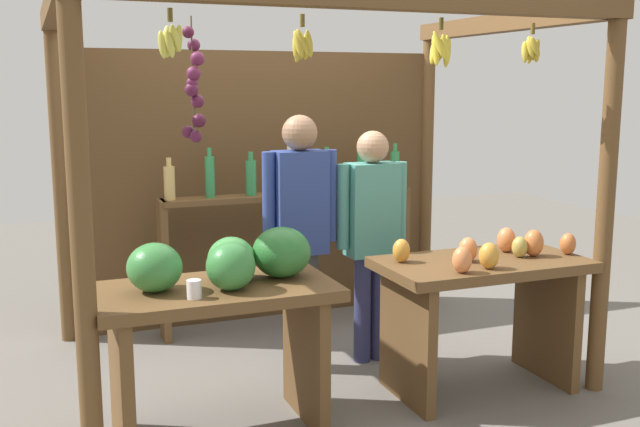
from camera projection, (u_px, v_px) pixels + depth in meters
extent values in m
plane|color=slate|center=(308.00, 362.00, 4.86)|extent=(12.00, 12.00, 0.00)
cylinder|color=brown|center=(82.00, 238.00, 3.21)|extent=(0.10, 0.10, 2.26)
cylinder|color=brown|center=(606.00, 201.00, 4.24)|extent=(0.10, 0.10, 2.26)
cylinder|color=brown|center=(60.00, 182.00, 5.09)|extent=(0.10, 0.10, 2.26)
cylinder|color=brown|center=(427.00, 166.00, 6.12)|extent=(0.10, 0.10, 2.26)
cube|color=brown|center=(57.00, 6.00, 3.97)|extent=(0.12, 2.15, 0.12)
cube|color=brown|center=(506.00, 23.00, 5.00)|extent=(0.12, 2.15, 0.12)
cube|color=#52381E|center=(260.00, 187.00, 5.64)|extent=(2.86, 0.04, 2.03)
cylinder|color=brown|center=(533.00, 29.00, 4.08)|extent=(0.02, 0.02, 0.06)
ellipsoid|color=gold|center=(536.00, 50.00, 4.11)|extent=(0.04, 0.07, 0.12)
ellipsoid|color=gold|center=(531.00, 53.00, 4.14)|extent=(0.05, 0.05, 0.13)
ellipsoid|color=gold|center=(528.00, 47.00, 4.13)|extent=(0.06, 0.04, 0.13)
ellipsoid|color=gold|center=(525.00, 52.00, 4.10)|extent=(0.04, 0.06, 0.13)
ellipsoid|color=gold|center=(530.00, 47.00, 4.08)|extent=(0.05, 0.06, 0.13)
ellipsoid|color=gold|center=(535.00, 47.00, 4.06)|extent=(0.08, 0.05, 0.13)
ellipsoid|color=gold|center=(536.00, 52.00, 4.09)|extent=(0.07, 0.06, 0.13)
cylinder|color=brown|center=(170.00, 15.00, 3.28)|extent=(0.02, 0.02, 0.06)
ellipsoid|color=#D1CC4C|center=(178.00, 38.00, 3.31)|extent=(0.04, 0.09, 0.13)
ellipsoid|color=#D1CC4C|center=(174.00, 42.00, 3.32)|extent=(0.07, 0.07, 0.14)
ellipsoid|color=#D1CC4C|center=(169.00, 44.00, 3.32)|extent=(0.06, 0.04, 0.13)
ellipsoid|color=#D1CC4C|center=(166.00, 38.00, 3.30)|extent=(0.06, 0.08, 0.14)
ellipsoid|color=#D1CC4C|center=(162.00, 44.00, 3.27)|extent=(0.05, 0.06, 0.13)
ellipsoid|color=#D1CC4C|center=(170.00, 44.00, 3.27)|extent=(0.06, 0.04, 0.13)
ellipsoid|color=#D1CC4C|center=(176.00, 38.00, 3.28)|extent=(0.08, 0.07, 0.14)
cylinder|color=brown|center=(302.00, 21.00, 3.56)|extent=(0.02, 0.02, 0.06)
ellipsoid|color=gold|center=(307.00, 47.00, 3.59)|extent=(0.04, 0.09, 0.14)
ellipsoid|color=gold|center=(304.00, 46.00, 3.61)|extent=(0.06, 0.06, 0.14)
ellipsoid|color=gold|center=(300.00, 49.00, 3.61)|extent=(0.07, 0.04, 0.14)
ellipsoid|color=gold|center=(296.00, 45.00, 3.58)|extent=(0.05, 0.06, 0.14)
ellipsoid|color=gold|center=(298.00, 44.00, 3.56)|extent=(0.06, 0.07, 0.14)
ellipsoid|color=gold|center=(303.00, 42.00, 3.56)|extent=(0.08, 0.05, 0.14)
ellipsoid|color=gold|center=(309.00, 44.00, 3.57)|extent=(0.07, 0.07, 0.14)
cylinder|color=brown|center=(441.00, 24.00, 3.75)|extent=(0.02, 0.02, 0.06)
ellipsoid|color=yellow|center=(447.00, 53.00, 3.79)|extent=(0.04, 0.06, 0.15)
ellipsoid|color=yellow|center=(442.00, 49.00, 3.79)|extent=(0.07, 0.07, 0.16)
ellipsoid|color=yellow|center=(439.00, 51.00, 3.79)|extent=(0.07, 0.05, 0.16)
ellipsoid|color=yellow|center=(434.00, 51.00, 3.79)|extent=(0.08, 0.07, 0.16)
ellipsoid|color=yellow|center=(436.00, 52.00, 3.77)|extent=(0.05, 0.09, 0.15)
ellipsoid|color=yellow|center=(436.00, 49.00, 3.75)|extent=(0.04, 0.07, 0.16)
ellipsoid|color=yellow|center=(439.00, 45.00, 3.72)|extent=(0.08, 0.07, 0.16)
ellipsoid|color=yellow|center=(445.00, 49.00, 3.74)|extent=(0.07, 0.04, 0.16)
ellipsoid|color=yellow|center=(447.00, 50.00, 3.76)|extent=(0.05, 0.05, 0.16)
cylinder|color=#4C422D|center=(193.00, 73.00, 3.69)|extent=(0.01, 0.01, 0.55)
sphere|color=#47142D|center=(188.00, 32.00, 3.64)|extent=(0.06, 0.06, 0.06)
sphere|color=#511938|center=(194.00, 45.00, 3.70)|extent=(0.06, 0.06, 0.06)
sphere|color=#601E42|center=(198.00, 59.00, 3.66)|extent=(0.07, 0.07, 0.07)
sphere|color=#601E42|center=(194.00, 74.00, 3.67)|extent=(0.07, 0.07, 0.07)
sphere|color=#601E42|center=(192.00, 83.00, 3.68)|extent=(0.06, 0.06, 0.06)
sphere|color=#511938|center=(192.00, 90.00, 3.68)|extent=(0.07, 0.07, 0.07)
sphere|color=#511938|center=(197.00, 101.00, 3.71)|extent=(0.07, 0.07, 0.07)
sphere|color=#511938|center=(188.00, 132.00, 3.76)|extent=(0.07, 0.07, 0.07)
sphere|color=#47142D|center=(199.00, 121.00, 3.72)|extent=(0.07, 0.07, 0.07)
sphere|color=#511938|center=(196.00, 136.00, 3.73)|extent=(0.06, 0.06, 0.06)
cube|color=brown|center=(216.00, 292.00, 3.74)|extent=(1.20, 0.64, 0.06)
cube|color=brown|center=(121.00, 379.00, 3.63)|extent=(0.06, 0.58, 0.73)
cube|color=brown|center=(305.00, 354.00, 3.98)|extent=(0.06, 0.58, 0.73)
ellipsoid|color=#429347|center=(231.00, 259.00, 3.82)|extent=(0.34, 0.34, 0.23)
ellipsoid|color=#2D7533|center=(282.00, 252.00, 3.89)|extent=(0.33, 0.33, 0.27)
ellipsoid|color=#38843D|center=(155.00, 267.00, 3.61)|extent=(0.36, 0.36, 0.24)
ellipsoid|color=#38843D|center=(231.00, 266.00, 3.64)|extent=(0.34, 0.34, 0.24)
cylinder|color=white|center=(194.00, 289.00, 3.51)|extent=(0.07, 0.07, 0.09)
cube|color=brown|center=(482.00, 265.00, 4.31)|extent=(1.20, 0.64, 0.06)
cube|color=brown|center=(407.00, 340.00, 4.20)|extent=(0.06, 0.58, 0.73)
cube|color=brown|center=(546.00, 320.00, 4.55)|extent=(0.06, 0.58, 0.73)
ellipsoid|color=#E07F47|center=(506.00, 240.00, 4.48)|extent=(0.15, 0.15, 0.15)
ellipsoid|color=gold|center=(401.00, 251.00, 4.22)|extent=(0.10, 0.10, 0.14)
ellipsoid|color=#CC7038|center=(534.00, 243.00, 4.37)|extent=(0.16, 0.16, 0.16)
ellipsoid|color=gold|center=(489.00, 256.00, 4.07)|extent=(0.15, 0.15, 0.15)
ellipsoid|color=#B79E47|center=(520.00, 247.00, 4.35)|extent=(0.10, 0.10, 0.12)
ellipsoid|color=#E07F47|center=(468.00, 250.00, 4.24)|extent=(0.15, 0.15, 0.14)
ellipsoid|color=#E07F47|center=(462.00, 260.00, 3.98)|extent=(0.15, 0.15, 0.14)
ellipsoid|color=#CC7038|center=(568.00, 244.00, 4.42)|extent=(0.11, 0.11, 0.13)
cube|color=brown|center=(164.00, 271.00, 5.19)|extent=(0.05, 0.20, 1.00)
cube|color=brown|center=(401.00, 250.00, 5.86)|extent=(0.05, 0.20, 1.00)
cube|color=brown|center=(289.00, 196.00, 5.45)|extent=(1.86, 0.22, 0.04)
cylinder|color=#D8B266|center=(169.00, 183.00, 5.11)|extent=(0.08, 0.08, 0.23)
cylinder|color=#D8B266|center=(169.00, 162.00, 5.09)|extent=(0.03, 0.03, 0.06)
cylinder|color=#338C4C|center=(210.00, 177.00, 5.21)|extent=(0.07, 0.07, 0.29)
cylinder|color=#338C4C|center=(209.00, 152.00, 5.18)|extent=(0.03, 0.03, 0.06)
cylinder|color=#338C4C|center=(251.00, 178.00, 5.32)|extent=(0.08, 0.08, 0.25)
cylinder|color=#338C4C|center=(251.00, 156.00, 5.29)|extent=(0.04, 0.04, 0.06)
cylinder|color=silver|center=(289.00, 174.00, 5.42)|extent=(0.07, 0.07, 0.29)
cylinder|color=silver|center=(289.00, 150.00, 5.39)|extent=(0.03, 0.03, 0.06)
cylinder|color=#338C4C|center=(327.00, 173.00, 5.53)|extent=(0.07, 0.07, 0.27)
cylinder|color=#338C4C|center=(327.00, 151.00, 5.50)|extent=(0.03, 0.03, 0.06)
cylinder|color=#338C4C|center=(361.00, 170.00, 5.63)|extent=(0.07, 0.07, 0.29)
cylinder|color=#338C4C|center=(362.00, 147.00, 5.60)|extent=(0.03, 0.03, 0.06)
cylinder|color=#338C4C|center=(395.00, 169.00, 5.73)|extent=(0.07, 0.07, 0.28)
cylinder|color=#338C4C|center=(395.00, 147.00, 5.70)|extent=(0.03, 0.03, 0.06)
cylinder|color=#3F4343|center=(292.00, 312.00, 4.66)|extent=(0.11, 0.11, 0.75)
cylinder|color=#3F4343|center=(309.00, 310.00, 4.70)|extent=(0.11, 0.11, 0.75)
cube|color=#2D428C|center=(300.00, 202.00, 4.56)|extent=(0.32, 0.19, 0.64)
cylinder|color=#2D428C|center=(269.00, 199.00, 4.49)|extent=(0.08, 0.08, 0.57)
cylinder|color=#2D428C|center=(330.00, 196.00, 4.63)|extent=(0.08, 0.08, 0.57)
sphere|color=#997051|center=(300.00, 133.00, 4.49)|extent=(0.22, 0.22, 0.22)
cylinder|color=navy|center=(362.00, 309.00, 4.82)|extent=(0.11, 0.11, 0.70)
cylinder|color=navy|center=(379.00, 307.00, 4.86)|extent=(0.11, 0.11, 0.70)
cube|color=teal|center=(372.00, 210.00, 4.73)|extent=(0.32, 0.19, 0.59)
cylinder|color=teal|center=(343.00, 207.00, 4.65)|extent=(0.08, 0.08, 0.53)
cylinder|color=teal|center=(400.00, 203.00, 4.79)|extent=(0.08, 0.08, 0.53)
sphere|color=tan|center=(373.00, 147.00, 4.66)|extent=(0.20, 0.20, 0.20)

